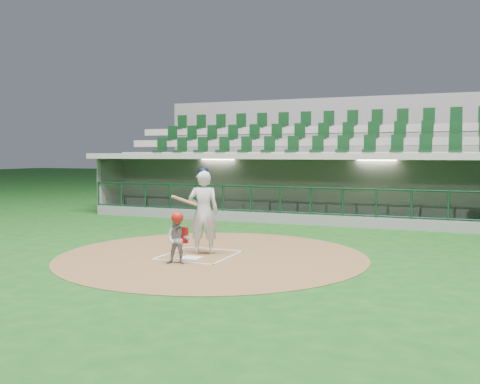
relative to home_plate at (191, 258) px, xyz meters
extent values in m
plane|color=#134413|center=(0.00, 0.70, -0.02)|extent=(120.00, 120.00, 0.00)
cylinder|color=brown|center=(0.30, 0.50, -0.02)|extent=(7.20, 7.20, 0.01)
cube|color=white|center=(0.00, 0.00, 0.00)|extent=(0.43, 0.43, 0.02)
cube|color=white|center=(-0.75, 0.40, 0.00)|extent=(0.05, 1.80, 0.01)
cube|color=silver|center=(0.75, 0.40, 0.00)|extent=(0.05, 1.80, 0.01)
cube|color=white|center=(0.00, 1.25, 0.00)|extent=(1.55, 0.05, 0.01)
cube|color=white|center=(0.00, -0.45, 0.00)|extent=(1.55, 0.05, 0.01)
cube|color=gray|center=(0.00, 8.20, -0.57)|extent=(15.00, 3.00, 0.10)
cube|color=slate|center=(0.00, 9.80, 0.83)|extent=(15.00, 0.20, 2.70)
cube|color=#B3B09F|center=(0.00, 9.68, 1.08)|extent=(13.50, 0.04, 0.90)
cube|color=gray|center=(-7.50, 8.20, 0.83)|extent=(0.20, 3.00, 2.70)
cube|color=#9D978E|center=(0.00, 7.95, 2.28)|extent=(15.40, 3.50, 0.20)
cube|color=slate|center=(0.00, 6.65, 0.13)|extent=(15.00, 0.15, 0.40)
cube|color=black|center=(0.00, 6.65, 1.70)|extent=(15.00, 0.01, 0.95)
cube|color=brown|center=(0.00, 9.25, -0.30)|extent=(12.75, 0.40, 0.45)
cube|color=white|center=(-3.00, 8.20, 2.15)|extent=(1.30, 0.35, 0.04)
cube|color=white|center=(3.00, 8.20, 2.15)|extent=(1.30, 0.35, 0.04)
imported|color=maroon|center=(-4.05, 8.77, 0.33)|extent=(1.25, 0.97, 1.71)
imported|color=#B61F13|center=(-1.99, 8.86, 0.38)|extent=(1.12, 0.63, 1.79)
imported|color=#A51511|center=(2.52, 8.89, 0.38)|extent=(1.00, 0.78, 1.81)
imported|color=#B2131D|center=(3.63, 9.04, 0.30)|extent=(1.58, 0.77, 1.64)
cube|color=slate|center=(0.00, 11.45, 1.13)|extent=(17.00, 6.50, 2.50)
cube|color=#B0A99F|center=(0.00, 9.95, 2.28)|extent=(16.60, 0.95, 0.30)
cube|color=gray|center=(0.00, 10.90, 2.83)|extent=(16.60, 0.95, 0.30)
cube|color=gray|center=(0.00, 11.85, 3.38)|extent=(16.60, 0.95, 0.30)
cube|color=slate|center=(0.00, 14.80, 2.50)|extent=(17.00, 0.25, 5.05)
imported|color=silver|center=(0.02, 0.62, 0.98)|extent=(0.84, 0.68, 1.98)
sphere|color=black|center=(0.02, 0.62, 1.91)|extent=(0.28, 0.28, 0.28)
cylinder|color=tan|center=(-0.23, 0.37, 1.23)|extent=(0.58, 0.79, 0.39)
imported|color=#97979D|center=(0.01, -0.64, 0.52)|extent=(0.59, 0.51, 1.05)
sphere|color=#B01912|center=(0.01, -0.64, 0.99)|extent=(0.26, 0.26, 0.26)
cube|color=maroon|center=(0.01, -0.49, 0.60)|extent=(0.32, 0.10, 0.35)
camera|label=1|loc=(5.52, -10.70, 2.36)|focal=40.00mm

